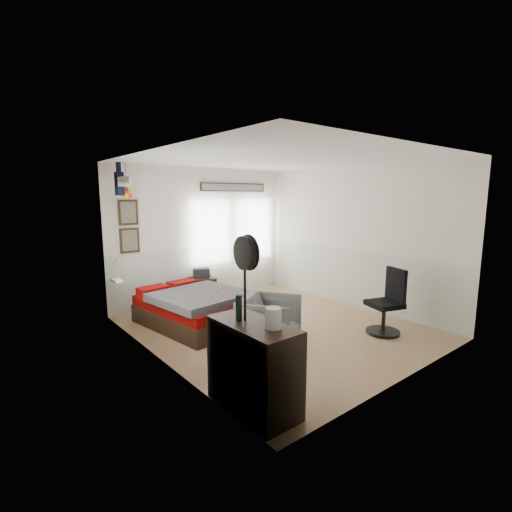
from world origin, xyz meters
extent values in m
cube|color=#9E7A52|center=(0.00, 0.00, -0.01)|extent=(4.00, 4.50, 0.01)
cube|color=silver|center=(0.00, 2.25, 1.35)|extent=(4.00, 0.02, 2.70)
cube|color=silver|center=(0.00, -2.25, 1.35)|extent=(4.00, 0.02, 2.70)
cube|color=silver|center=(-2.00, 0.00, 1.35)|extent=(0.02, 4.50, 2.70)
cube|color=silver|center=(2.00, 0.00, 1.35)|extent=(0.02, 4.50, 2.70)
cube|color=white|center=(0.00, 0.00, 2.70)|extent=(4.00, 4.50, 0.02)
cube|color=beige|center=(0.00, 2.24, 0.55)|extent=(4.00, 0.01, 1.10)
cube|color=beige|center=(-1.99, 0.00, 0.55)|extent=(0.01, 4.50, 1.10)
cube|color=beige|center=(1.99, 0.00, 0.55)|extent=(0.01, 4.50, 1.10)
cube|color=silver|center=(-1.96, 0.55, 1.45)|extent=(0.03, 2.20, 1.35)
cube|color=silver|center=(0.15, 2.21, 1.40)|extent=(0.95, 0.03, 1.30)
cube|color=silver|center=(1.30, 2.21, 1.40)|extent=(0.95, 0.03, 1.30)
cube|color=#352313|center=(-1.55, 2.21, 1.35)|extent=(0.35, 0.03, 0.45)
cube|color=#352313|center=(-1.55, 2.21, 1.85)|extent=(0.35, 0.03, 0.45)
cube|color=#7F7259|center=(-1.55, 2.20, 1.35)|extent=(0.27, 0.01, 0.37)
cube|color=#7F7259|center=(-1.55, 2.20, 1.85)|extent=(0.27, 0.01, 0.37)
cube|color=#352313|center=(0.75, 2.21, 2.32)|extent=(1.65, 0.03, 0.18)
cube|color=gray|center=(0.75, 2.20, 2.32)|extent=(1.58, 0.01, 0.13)
cube|color=white|center=(-1.97, 1.15, 2.35)|extent=(0.02, 0.48, 0.14)
sphere|color=red|center=(-1.65, 1.95, 2.18)|extent=(0.20, 0.20, 0.20)
cube|color=#311F12|center=(-0.99, 0.97, 0.15)|extent=(1.52, 1.98, 0.29)
cube|color=maroon|center=(-0.99, 0.97, 0.37)|extent=(1.47, 1.94, 0.16)
cube|color=#545351|center=(-0.99, 0.77, 0.52)|extent=(1.50, 1.45, 0.13)
cube|color=maroon|center=(-1.29, 1.70, 0.52)|extent=(0.54, 0.38, 0.13)
cube|color=maroon|center=(-0.69, 1.70, 0.52)|extent=(0.54, 0.38, 0.13)
cube|color=#311F12|center=(-1.74, -1.60, 0.45)|extent=(0.48, 1.00, 0.90)
imported|color=slate|center=(-0.58, -0.50, 0.36)|extent=(1.09, 1.09, 0.73)
cube|color=#311F12|center=(-0.21, 2.02, 0.26)|extent=(0.60, 0.53, 0.52)
cylinder|color=black|center=(1.13, -1.26, 0.02)|extent=(0.52, 0.52, 0.05)
cylinder|color=black|center=(1.13, -1.26, 0.25)|extent=(0.06, 0.06, 0.40)
cube|color=black|center=(1.13, -1.26, 0.48)|extent=(0.58, 0.58, 0.08)
cube|color=black|center=(1.32, -1.32, 0.77)|extent=(0.19, 0.41, 0.52)
cylinder|color=silver|center=(-1.69, -1.83, 1.00)|extent=(0.15, 0.15, 0.20)
cube|color=silver|center=(-1.59, -1.83, 1.01)|extent=(0.02, 0.02, 0.12)
cylinder|color=black|center=(-1.81, -1.45, 1.03)|extent=(0.07, 0.07, 0.26)
cylinder|color=black|center=(-1.76, -1.50, 1.23)|extent=(0.03, 0.03, 0.67)
cylinder|color=black|center=(-1.76, -1.50, 1.59)|extent=(0.09, 0.34, 0.33)
cylinder|color=black|center=(-1.72, -1.50, 1.59)|extent=(0.05, 0.36, 0.36)
cube|color=black|center=(-0.21, 2.02, 0.61)|extent=(0.38, 0.32, 0.19)
camera|label=1|loc=(-3.91, -4.34, 2.14)|focal=26.00mm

